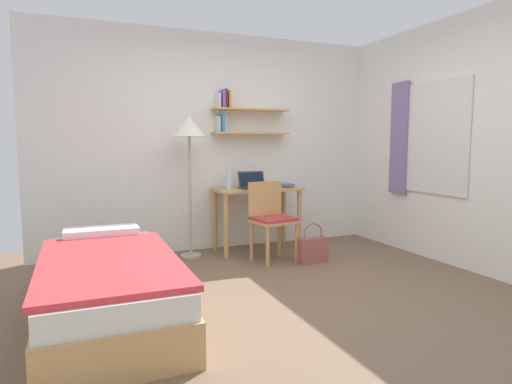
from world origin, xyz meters
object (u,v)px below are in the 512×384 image
desk (257,201)px  handbag (313,249)px  desk_chair (271,216)px  water_bottle (229,181)px  bed (109,286)px  standing_lamp (189,134)px  book_stack (285,185)px  laptop (253,184)px

desk → handbag: 0.96m
desk_chair → water_bottle: 0.67m
bed → desk: size_ratio=1.95×
water_bottle → handbag: (0.71, -0.72, -0.71)m
bed → standing_lamp: 2.14m
desk_chair → water_bottle: size_ratio=4.19×
bed → handbag: bed is taller
book_stack → handbag: size_ratio=0.54×
desk_chair → water_bottle: water_bottle is taller
desk_chair → handbag: bearing=-37.3°
desk_chair → book_stack: (0.40, 0.45, 0.29)m
standing_lamp → desk: bearing=0.9°
book_stack → desk: bearing=174.0°
laptop → bed: bearing=-139.2°
bed → standing_lamp: size_ratio=1.26×
bed → desk: 2.39m
book_stack → bed: bearing=-145.7°
standing_lamp → book_stack: bearing=-1.2°
desk → book_stack: book_stack is taller
desk_chair → bed: bearing=-149.8°
water_bottle → handbag: size_ratio=0.47×
standing_lamp → laptop: bearing=0.5°
desk_chair → book_stack: desk_chair is taller
desk_chair → laptop: size_ratio=2.58×
bed → book_stack: 2.69m
desk → desk_chair: (-0.03, -0.49, -0.11)m
bed → handbag: (2.15, 0.75, -0.09)m
laptop → book_stack: (0.42, -0.03, -0.03)m
handbag → laptop: bearing=117.5°
standing_lamp → laptop: (0.76, 0.01, -0.58)m
bed → book_stack: (2.17, 1.48, 0.54)m
standing_lamp → water_bottle: 0.70m
laptop → water_bottle: 0.32m
laptop → water_bottle: bearing=-172.7°
bed → desk: bearing=40.0°
desk → handbag: bearing=-66.2°
book_stack → handbag: book_stack is taller
bed → laptop: 2.38m
standing_lamp → laptop: 0.96m
water_bottle → bed: bearing=-134.3°
book_stack → water_bottle: bearing=-179.4°
bed → laptop: bearing=40.8°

